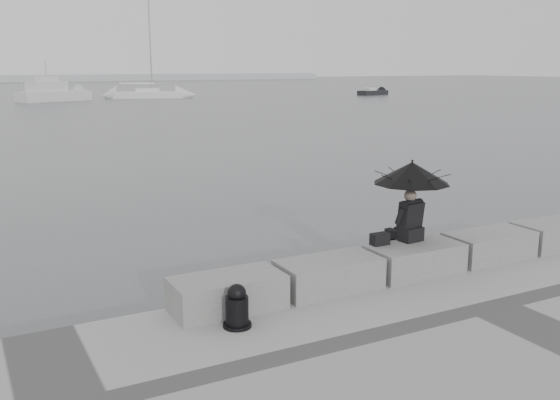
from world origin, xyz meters
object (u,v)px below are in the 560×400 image
sailboat_right (148,94)px  motor_cruiser (54,93)px  mooring_bollard (237,309)px  seated_person (412,181)px  small_motorboat (373,92)px

sailboat_right → motor_cruiser: 11.12m
mooring_bollard → motor_cruiser: 67.26m
motor_cruiser → seated_person: bearing=-116.2°
mooring_bollard → small_motorboat: (47.68, 62.26, -0.44)m
seated_person → mooring_bollard: size_ratio=2.29×
sailboat_right → mooring_bollard: bearing=-85.8°
mooring_bollard → small_motorboat: mooring_bollard is taller
seated_person → motor_cruiser: (3.81, 65.95, -1.13)m
motor_cruiser → mooring_bollard: bearing=-119.2°
seated_person → mooring_bollard: seated_person is taller
seated_person → sailboat_right: (14.86, 67.18, -1.51)m
seated_person → motor_cruiser: 66.07m
seated_person → small_motorboat: 75.57m
mooring_bollard → sailboat_right: sailboat_right is taller
seated_person → motor_cruiser: bearing=80.2°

